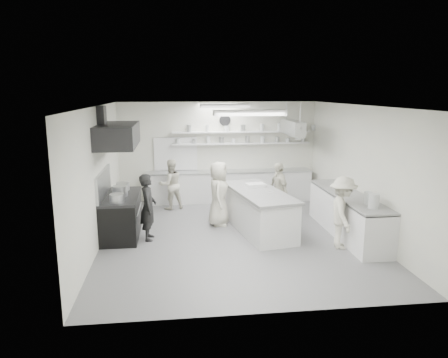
{
  "coord_description": "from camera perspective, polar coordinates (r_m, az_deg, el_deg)",
  "views": [
    {
      "loc": [
        -1.36,
        -9.24,
        3.33
      ],
      "look_at": [
        -0.17,
        0.6,
        1.24
      ],
      "focal_mm": 33.78,
      "sensor_mm": 36.0,
      "label": 1
    }
  ],
  "objects": [
    {
      "name": "cook_stove",
      "position": [
        9.65,
        -10.23,
        -3.76
      ],
      "size": [
        0.36,
        0.55,
        1.52
      ],
      "primitive_type": "imported",
      "rotation": [
        0.0,
        0.0,
        1.57
      ],
      "color": "black",
      "rests_on": "floor"
    },
    {
      "name": "bowl_island_b",
      "position": [
        10.01,
        6.16,
        -1.81
      ],
      "size": [
        0.18,
        0.18,
        0.06
      ],
      "primitive_type": "imported",
      "rotation": [
        0.0,
        0.0,
        -0.04
      ],
      "color": "silver",
      "rests_on": "prep_island"
    },
    {
      "name": "cook_back",
      "position": [
        12.05,
        -7.23,
        -0.72
      ],
      "size": [
        0.85,
        0.76,
        1.44
      ],
      "primitive_type": "imported",
      "rotation": [
        0.0,
        0.0,
        -2.78
      ],
      "color": "beige",
      "rests_on": "floor"
    },
    {
      "name": "stove",
      "position": [
        10.13,
        -13.68,
        -4.96
      ],
      "size": [
        0.8,
        1.8,
        0.9
      ],
      "primitive_type": "cube",
      "color": "black",
      "rests_on": "floor"
    },
    {
      "name": "cook_island_left",
      "position": [
        10.5,
        -0.72,
        -2.0
      ],
      "size": [
        0.66,
        0.88,
        1.62
      ],
      "primitive_type": "imported",
      "rotation": [
        0.0,
        0.0,
        1.37
      ],
      "color": "beige",
      "rests_on": "floor"
    },
    {
      "name": "light_fixture_front",
      "position": [
        7.57,
        3.51,
        8.92
      ],
      "size": [
        1.3,
        0.25,
        0.1
      ],
      "primitive_type": "cube",
      "color": "silver",
      "rests_on": "ceiling"
    },
    {
      "name": "wall_front",
      "position": [
        6.17,
        6.18,
        -5.41
      ],
      "size": [
        6.0,
        0.04,
        3.0
      ],
      "primitive_type": "cube",
      "color": "silver",
      "rests_on": "floor"
    },
    {
      "name": "prep_island",
      "position": [
        10.18,
        4.7,
        -4.45
      ],
      "size": [
        1.4,
        2.68,
        0.94
      ],
      "primitive_type": "cube",
      "rotation": [
        0.0,
        0.0,
        0.18
      ],
      "color": "silver",
      "rests_on": "floor"
    },
    {
      "name": "cook_island_right",
      "position": [
        11.24,
        7.36,
        -1.51
      ],
      "size": [
        0.56,
        0.93,
        1.48
      ],
      "primitive_type": "imported",
      "rotation": [
        0.0,
        0.0,
        -1.33
      ],
      "color": "beige",
      "rests_on": "floor"
    },
    {
      "name": "pot_rack",
      "position": [
        12.16,
        9.24,
        6.88
      ],
      "size": [
        0.3,
        1.6,
        0.4
      ],
      "primitive_type": "cube",
      "color": "#B3B5B9",
      "rests_on": "ceiling"
    },
    {
      "name": "shelf_lower",
      "position": [
        12.87,
        2.38,
        4.83
      ],
      "size": [
        4.2,
        0.26,
        0.04
      ],
      "primitive_type": "cube",
      "color": "silver",
      "rests_on": "wall_back"
    },
    {
      "name": "stove_pot",
      "position": [
        9.92,
        -13.89,
        -1.72
      ],
      "size": [
        0.34,
        0.34,
        0.29
      ],
      "primitive_type": "cylinder",
      "color": "#B3B5B9",
      "rests_on": "stove"
    },
    {
      "name": "wall_left",
      "position": [
        9.56,
        -16.64,
        0.36
      ],
      "size": [
        0.04,
        7.0,
        3.0
      ],
      "primitive_type": "cube",
      "color": "silver",
      "rests_on": "floor"
    },
    {
      "name": "wall_back",
      "position": [
        12.94,
        -0.79,
        3.76
      ],
      "size": [
        6.0,
        0.04,
        3.0
      ],
      "primitive_type": "cube",
      "color": "silver",
      "rests_on": "floor"
    },
    {
      "name": "wall_right",
      "position": [
        10.38,
        18.08,
        1.15
      ],
      "size": [
        0.04,
        7.0,
        3.0
      ],
      "primitive_type": "cube",
      "color": "silver",
      "rests_on": "floor"
    },
    {
      "name": "shelf_upper",
      "position": [
        12.83,
        2.39,
        6.38
      ],
      "size": [
        4.2,
        0.26,
        0.04
      ],
      "primitive_type": "cube",
      "color": "silver",
      "rests_on": "wall_back"
    },
    {
      "name": "back_counter",
      "position": [
        12.87,
        0.69,
        -0.99
      ],
      "size": [
        5.0,
        0.6,
        0.92
      ],
      "primitive_type": "cube",
      "color": "silver",
      "rests_on": "floor"
    },
    {
      "name": "bowl_island_a",
      "position": [
        10.4,
        3.86,
        -1.25
      ],
      "size": [
        0.27,
        0.27,
        0.06
      ],
      "primitive_type": "imported",
      "rotation": [
        0.0,
        0.0,
        -0.23
      ],
      "color": "#B3B5B9",
      "rests_on": "prep_island"
    },
    {
      "name": "cook_right",
      "position": [
        9.34,
        15.73,
        -4.39
      ],
      "size": [
        0.77,
        1.1,
        1.56
      ],
      "primitive_type": "imported",
      "rotation": [
        0.0,
        0.0,
        1.37
      ],
      "color": "beige",
      "rests_on": "floor"
    },
    {
      "name": "wall_clock",
      "position": [
        12.82,
        0.11,
        7.96
      ],
      "size": [
        0.32,
        0.05,
        0.32
      ],
      "primitive_type": "cylinder",
      "rotation": [
        1.57,
        0.0,
        0.0
      ],
      "color": "white",
      "rests_on": "wall_back"
    },
    {
      "name": "floor",
      "position": [
        9.92,
        1.41,
        -7.79
      ],
      "size": [
        6.0,
        7.0,
        0.02
      ],
      "primitive_type": "cube",
      "color": "gray",
      "rests_on": "ground"
    },
    {
      "name": "exhaust_hood",
      "position": [
        9.77,
        -14.23,
        5.78
      ],
      "size": [
        0.85,
        2.0,
        0.5
      ],
      "primitive_type": "cube",
      "color": "#252528",
      "rests_on": "wall_left"
    },
    {
      "name": "bowl_right",
      "position": [
        10.76,
        15.31,
        -1.21
      ],
      "size": [
        0.3,
        0.3,
        0.06
      ],
      "primitive_type": "imported",
      "rotation": [
        0.0,
        0.0,
        -0.35
      ],
      "color": "silver",
      "rests_on": "right_counter"
    },
    {
      "name": "right_counter",
      "position": [
        10.29,
        16.4,
        -4.74
      ],
      "size": [
        0.74,
        3.3,
        0.94
      ],
      "primitive_type": "cube",
      "color": "silver",
      "rests_on": "floor"
    },
    {
      "name": "pass_through_window",
      "position": [
        12.86,
        -6.56,
        3.41
      ],
      "size": [
        1.3,
        0.04,
        1.0
      ],
      "primitive_type": "cube",
      "color": "black",
      "rests_on": "wall_back"
    },
    {
      "name": "ceiling",
      "position": [
        9.34,
        1.5,
        9.93
      ],
      "size": [
        6.0,
        7.0,
        0.02
      ],
      "primitive_type": "cube",
      "color": "silver",
      "rests_on": "wall_back"
    },
    {
      "name": "light_fixture_rear",
      "position": [
        11.13,
        0.13,
        9.89
      ],
      "size": [
        1.3,
        0.25,
        0.1
      ],
      "primitive_type": "cube",
      "color": "silver",
      "rests_on": "ceiling"
    }
  ]
}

